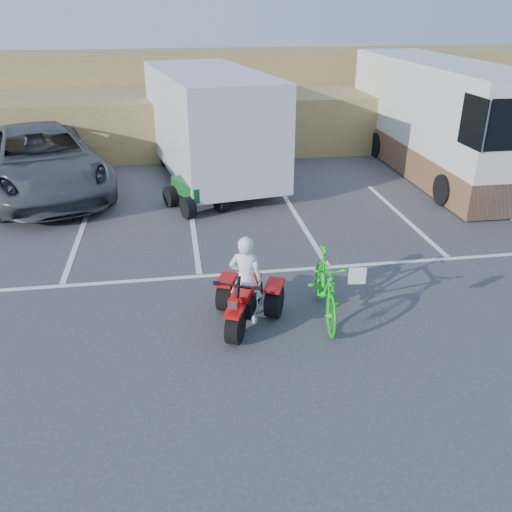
{
  "coord_description": "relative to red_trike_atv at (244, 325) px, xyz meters",
  "views": [
    {
      "loc": [
        -0.37,
        -7.4,
        5.05
      ],
      "look_at": [
        0.95,
        1.09,
        1.0
      ],
      "focal_mm": 38.0,
      "sensor_mm": 36.0,
      "label": 1
    }
  ],
  "objects": [
    {
      "name": "ground",
      "position": [
        -0.65,
        -0.47,
        0.0
      ],
      "size": [
        100.0,
        100.0,
        0.0
      ],
      "primitive_type": "plane",
      "color": "#38383A",
      "rests_on": "ground"
    },
    {
      "name": "parking_stripes",
      "position": [
        0.22,
        3.59,
        0.0
      ],
      "size": [
        28.0,
        5.16,
        0.01
      ],
      "color": "white",
      "rests_on": "ground"
    },
    {
      "name": "grass_embankment",
      "position": [
        -0.65,
        15.01,
        1.42
      ],
      "size": [
        40.0,
        8.5,
        3.1
      ],
      "color": "olive",
      "rests_on": "ground"
    },
    {
      "name": "red_trike_atv",
      "position": [
        0.0,
        0.0,
        0.0
      ],
      "size": [
        1.66,
        1.87,
        1.0
      ],
      "primitive_type": null,
      "rotation": [
        0.0,
        0.0,
        -0.4
      ],
      "color": "red",
      "rests_on": "ground"
    },
    {
      "name": "rider",
      "position": [
        0.06,
        0.14,
        0.79
      ],
      "size": [
        0.68,
        0.57,
        1.59
      ],
      "primitive_type": "imported",
      "rotation": [
        0.0,
        0.0,
        2.75
      ],
      "color": "white",
      "rests_on": "ground"
    },
    {
      "name": "green_dirt_bike",
      "position": [
        1.43,
        0.05,
        0.6
      ],
      "size": [
        0.77,
        2.05,
        1.2
      ],
      "primitive_type": "imported",
      "rotation": [
        0.0,
        0.0,
        -0.11
      ],
      "color": "#14BF19",
      "rests_on": "ground"
    },
    {
      "name": "grey_pickup",
      "position": [
        -4.77,
        8.04,
        0.93
      ],
      "size": [
        5.12,
        7.31,
        1.85
      ],
      "primitive_type": "imported",
      "rotation": [
        0.0,
        0.0,
        0.34
      ],
      "color": "#43464A",
      "rests_on": "ground"
    },
    {
      "name": "cargo_trailer",
      "position": [
        0.15,
        8.81,
        1.74
      ],
      "size": [
        3.9,
        7.26,
        3.22
      ],
      "rotation": [
        0.0,
        0.0,
        0.17
      ],
      "color": "silver",
      "rests_on": "ground"
    },
    {
      "name": "rv_motorhome",
      "position": [
        7.33,
        8.48,
        1.46
      ],
      "size": [
        2.4,
        9.39,
        3.37
      ],
      "rotation": [
        0.0,
        0.0,
        -0.0
      ],
      "color": "silver",
      "rests_on": "ground"
    },
    {
      "name": "quad_atv_blue",
      "position": [
        -4.11,
        5.97,
        0.0
      ],
      "size": [
        1.12,
        1.45,
        0.9
      ],
      "primitive_type": null,
      "rotation": [
        0.0,
        0.0,
        -0.06
      ],
      "color": "navy",
      "rests_on": "ground"
    },
    {
      "name": "quad_atv_green",
      "position": [
        -0.5,
        5.94,
        0.0
      ],
      "size": [
        1.73,
        1.94,
        1.04
      ],
      "primitive_type": null,
      "rotation": [
        0.0,
        0.0,
        0.41
      ],
      "color": "#145820",
      "rests_on": "ground"
    }
  ]
}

